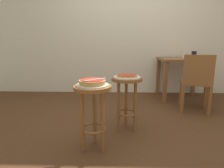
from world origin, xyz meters
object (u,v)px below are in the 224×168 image
cup_near_edge (194,55)px  pizza_server_knife (95,79)px  stool_foreground (93,103)px  stool_middle (127,92)px  dining_table (182,66)px  pizza_foreground (92,82)px  cup_far_edge (190,55)px  serving_plate_foreground (92,85)px  serving_plate_middle (127,77)px  pizza_middle (127,76)px  wooden_chair (196,81)px  condiment_shaker (184,56)px

cup_near_edge → pizza_server_knife: bearing=-132.0°
stool_foreground → stool_middle: bearing=52.0°
dining_table → stool_foreground: bearing=-128.2°
pizza_foreground → cup_near_edge: cup_near_edge is taller
pizza_server_knife → cup_far_edge: bearing=11.1°
dining_table → cup_far_edge: 0.27m
pizza_server_knife → serving_plate_foreground: bearing=106.3°
serving_plate_middle → cup_near_edge: size_ratio=2.33×
pizza_foreground → pizza_middle: pizza_foreground is taller
pizza_foreground → pizza_server_knife: (0.03, -0.02, 0.03)m
stool_foreground → serving_plate_foreground: bearing=63.4°
stool_middle → cup_near_edge: 1.76m
cup_far_edge → stool_middle: bearing=-130.1°
pizza_server_knife → serving_plate_middle: bearing=15.8°
pizza_middle → wooden_chair: bearing=31.2°
stool_foreground → cup_far_edge: size_ratio=6.77×
cup_far_edge → wooden_chair: wooden_chair is taller
pizza_middle → wooden_chair: 1.23m
cup_far_edge → cup_near_edge: bearing=-91.4°
stool_foreground → condiment_shaker: size_ratio=7.31×
stool_middle → serving_plate_middle: 0.18m
stool_middle → cup_far_edge: (1.21, 1.44, 0.33)m
pizza_foreground → cup_near_edge: size_ratio=1.84×
cup_near_edge → wooden_chair: 0.71m
stool_foreground → pizza_middle: 0.57m
dining_table → cup_far_edge: (0.17, 0.11, 0.18)m
stool_foreground → dining_table: 2.24m
pizza_middle → cup_far_edge: 1.89m
serving_plate_foreground → condiment_shaker: size_ratio=3.42×
pizza_foreground → wooden_chair: size_ratio=0.28×
serving_plate_middle → dining_table: 1.70m
stool_foreground → serving_plate_middle: size_ratio=2.08×
pizza_foreground → wooden_chair: 1.74m
serving_plate_middle → wooden_chair: wooden_chair is taller
pizza_server_knife → wooden_chair: bearing=-1.3°
pizza_middle → stool_foreground: bearing=-128.0°
serving_plate_middle → pizza_server_knife: (-0.30, -0.45, 0.06)m
serving_plate_foreground → cup_near_edge: (1.54, 1.66, 0.18)m
serving_plate_foreground → serving_plate_middle: size_ratio=0.97×
cup_near_edge → pizza_middle: bearing=-134.4°
cup_far_edge → pizza_server_knife: (-1.52, -1.89, -0.10)m
serving_plate_foreground → cup_near_edge: 2.27m
cup_near_edge → cup_far_edge: bearing=88.6°
serving_plate_foreground → pizza_server_knife: 0.07m
pizza_foreground → pizza_middle: (0.33, 0.43, -0.01)m
pizza_middle → serving_plate_foreground: bearing=-128.0°
serving_plate_foreground → dining_table: 2.24m
cup_far_edge → condiment_shaker: (-0.15, -0.15, -0.00)m
stool_foreground → pizza_server_knife: pizza_server_knife is taller
serving_plate_foreground → dining_table: dining_table is taller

